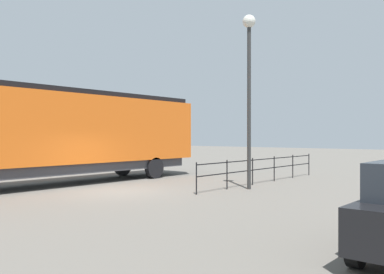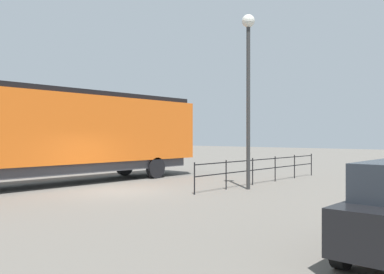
% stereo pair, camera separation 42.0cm
% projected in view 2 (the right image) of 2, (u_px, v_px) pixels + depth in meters
% --- Properties ---
extents(ground_plane, '(120.00, 120.00, 0.00)m').
position_uv_depth(ground_plane, '(116.00, 191.00, 16.33)').
color(ground_plane, '#666059').
extents(locomotive, '(2.87, 15.48, 4.34)m').
position_uv_depth(locomotive, '(68.00, 132.00, 18.91)').
color(locomotive, orange).
rests_on(locomotive, ground_plane).
extents(lamp_post, '(0.54, 0.54, 7.30)m').
position_uv_depth(lamp_post, '(248.00, 66.00, 16.92)').
color(lamp_post, '#2D2D2D').
rests_on(lamp_post, ground_plane).
extents(platform_fence, '(0.05, 10.04, 1.23)m').
position_uv_depth(platform_fence, '(264.00, 166.00, 19.12)').
color(platform_fence, black).
rests_on(platform_fence, ground_plane).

